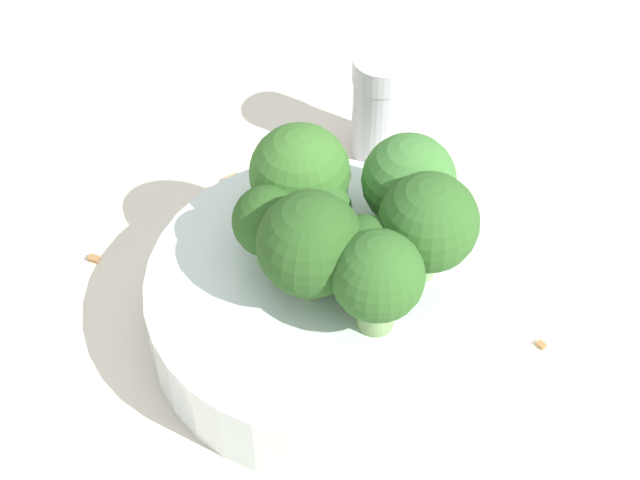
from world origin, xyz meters
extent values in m
plane|color=beige|center=(0.00, 0.00, 0.00)|extent=(3.00, 3.00, 0.00)
cylinder|color=silver|center=(0.00, 0.00, 0.02)|extent=(0.19, 0.19, 0.05)
cylinder|color=#8EB770|center=(-0.03, 0.00, 0.06)|extent=(0.02, 0.02, 0.02)
sphere|color=#28511E|center=(-0.03, 0.00, 0.07)|extent=(0.04, 0.04, 0.04)
cylinder|color=#84AD66|center=(0.00, -0.01, 0.06)|extent=(0.01, 0.01, 0.03)
sphere|color=#28511E|center=(0.00, -0.01, 0.08)|extent=(0.06, 0.06, 0.06)
cylinder|color=#7A9E5B|center=(0.02, 0.01, 0.06)|extent=(0.02, 0.02, 0.03)
sphere|color=#28511E|center=(0.02, 0.01, 0.08)|extent=(0.03, 0.03, 0.03)
cylinder|color=#8EB770|center=(0.04, 0.03, 0.06)|extent=(0.02, 0.02, 0.03)
sphere|color=#2D5B23|center=(0.04, 0.03, 0.09)|extent=(0.05, 0.05, 0.05)
cylinder|color=#7A9E5B|center=(-0.01, 0.02, 0.06)|extent=(0.03, 0.03, 0.02)
sphere|color=#2D5B23|center=(-0.01, 0.02, 0.07)|extent=(0.03, 0.03, 0.03)
cylinder|color=#7A9E5B|center=(0.04, -0.01, 0.06)|extent=(0.03, 0.03, 0.03)
sphere|color=#2D5B23|center=(0.04, -0.01, 0.08)|extent=(0.05, 0.05, 0.05)
cylinder|color=#8EB770|center=(-0.03, 0.03, 0.06)|extent=(0.03, 0.03, 0.02)
sphere|color=#386B28|center=(-0.03, 0.03, 0.08)|extent=(0.06, 0.06, 0.06)
cylinder|color=#84AD66|center=(0.02, 0.06, 0.06)|extent=(0.02, 0.02, 0.02)
sphere|color=#3D7533|center=(0.02, 0.06, 0.08)|extent=(0.05, 0.05, 0.05)
cylinder|color=#B2B7BC|center=(-0.04, 0.14, 0.03)|extent=(0.03, 0.03, 0.06)
cylinder|color=#B7B7BC|center=(-0.04, 0.14, 0.07)|extent=(0.04, 0.04, 0.02)
cube|color=#AD7F4C|center=(-0.11, 0.07, 0.00)|extent=(0.01, 0.01, 0.01)
cube|color=olive|center=(-0.14, -0.03, 0.00)|extent=(0.01, 0.01, 0.01)
cube|color=olive|center=(0.11, 0.06, 0.00)|extent=(0.01, 0.01, 0.01)
camera|label=1|loc=(0.19, -0.30, 0.49)|focal=60.00mm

